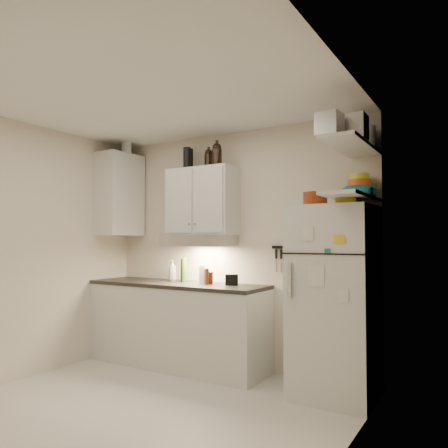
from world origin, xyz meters
The scene contains 36 objects.
floor centered at (0.00, 0.00, -0.01)m, with size 3.20×3.00×0.02m, color silver.
ceiling centered at (0.00, 0.00, 2.61)m, with size 3.20×3.00×0.02m, color white.
back_wall centered at (0.00, 1.51, 1.30)m, with size 3.20×0.02×2.60m, color beige.
left_wall centered at (-1.61, 0.00, 1.30)m, with size 0.02×3.00×2.60m, color beige.
right_wall centered at (1.61, 0.00, 1.30)m, with size 0.02×3.00×2.60m, color beige.
base_cabinet centered at (-0.55, 1.20, 0.44)m, with size 2.10×0.60×0.88m, color silver.
countertop centered at (-0.55, 1.20, 0.90)m, with size 2.10×0.62×0.04m, color black.
upper_cabinet centered at (-0.30, 1.33, 1.83)m, with size 0.80×0.33×0.75m, color silver.
side_cabinet centered at (-1.44, 1.20, 1.95)m, with size 0.33×0.55×1.00m, color silver.
range_hood centered at (-0.30, 1.27, 1.39)m, with size 0.76×0.46×0.12m, color silver.
fridge centered at (1.25, 1.16, 0.85)m, with size 0.70×0.68×1.70m, color silver.
shelf_hi centered at (1.45, 1.02, 2.20)m, with size 0.30×0.95×0.03m, color silver.
shelf_lo centered at (1.45, 1.02, 1.76)m, with size 0.30×0.95×0.03m, color silver.
knife_strip centered at (0.70, 1.49, 1.32)m, with size 0.42×0.02×0.03m, color black.
dutch_oven centered at (1.10, 1.08, 1.76)m, with size 0.22×0.22×0.13m, color maroon.
book_stack centered at (1.42, 1.01, 1.74)m, with size 0.17×0.21×0.07m, color yellow.
spice_jar centered at (1.33, 1.17, 1.75)m, with size 0.06×0.06×0.10m, color silver.
stock_pot centered at (1.44, 1.34, 2.32)m, with size 0.30×0.30×0.22m, color silver.
tin_a centered at (1.51, 0.88, 2.32)m, with size 0.20×0.18×0.20m, color #AAAAAD.
tin_b centered at (1.38, 0.64, 2.31)m, with size 0.18×0.18×0.18m, color #AAAAAD.
bowl_teal centered at (1.44, 1.34, 1.83)m, with size 0.27×0.27×0.11m, color #16697B.
bowl_orange centered at (1.43, 1.37, 1.92)m, with size 0.22×0.22×0.07m, color #F95B17.
bowl_yellow centered at (1.43, 1.37, 1.98)m, with size 0.17×0.17×0.05m, color yellow.
plates centered at (1.48, 1.09, 1.81)m, with size 0.26×0.26×0.06m, color #16697B.
growler_a centered at (-0.24, 1.38, 2.31)m, with size 0.10×0.10×0.22m, color black, non-canonical shape.
growler_b centered at (-0.06, 1.27, 2.33)m, with size 0.11×0.11×0.25m, color black, non-canonical shape.
thermos_a centered at (-0.46, 1.27, 2.32)m, with size 0.08×0.08×0.24m, color black.
thermos_b centered at (-0.51, 1.38, 2.32)m, with size 0.09×0.09×0.25m, color black.
side_jar centered at (-1.36, 1.24, 2.53)m, with size 0.12×0.12×0.16m, color silver.
soap_bottle centered at (-0.73, 1.35, 1.05)m, with size 0.10×0.10×0.27m, color silver.
pepper_mill centered at (-0.15, 1.20, 1.01)m, with size 0.05×0.05×0.17m, color brown.
oil_bottle centered at (-0.49, 1.26, 1.06)m, with size 0.05×0.05×0.27m, color #4A731C.
vinegar_bottle centered at (-0.54, 1.30, 1.05)m, with size 0.05×0.05×0.26m, color black.
clear_bottle centered at (-0.23, 1.23, 1.02)m, with size 0.06×0.06×0.19m, color silver.
red_jar centered at (-0.15, 1.26, 0.99)m, with size 0.07×0.07×0.13m, color maroon.
caddy centered at (0.11, 1.28, 0.98)m, with size 0.13×0.09×0.11m, color black.
Camera 1 is at (2.44, -2.70, 1.40)m, focal length 35.00 mm.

